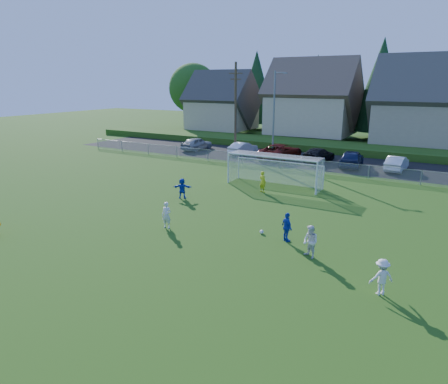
{
  "coord_description": "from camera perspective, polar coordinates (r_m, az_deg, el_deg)",
  "views": [
    {
      "loc": [
        11.82,
        -12.48,
        7.98
      ],
      "look_at": [
        0.0,
        8.0,
        1.4
      ],
      "focal_mm": 32.0,
      "sensor_mm": 36.0,
      "label": 1
    }
  ],
  "objects": [
    {
      "name": "player_white_c",
      "position": [
        16.77,
        21.59,
        -11.23
      ],
      "size": [
        1.08,
        1.01,
        1.47
      ],
      "primitive_type": "imported",
      "rotation": [
        0.0,
        0.0,
        3.81
      ],
      "color": "silver",
      "rests_on": "ground"
    },
    {
      "name": "car_f",
      "position": [
        40.07,
        23.44,
        3.77
      ],
      "size": [
        1.73,
        4.26,
        1.38
      ],
      "primitive_type": "imported",
      "rotation": [
        0.0,
        0.0,
        3.08
      ],
      "color": "white",
      "rests_on": "ground"
    },
    {
      "name": "player_blue_b",
      "position": [
        28.2,
        -6.0,
        0.55
      ],
      "size": [
        1.4,
        0.94,
        1.45
      ],
      "primitive_type": "imported",
      "rotation": [
        0.0,
        0.0,
        3.56
      ],
      "color": "#1232AB",
      "rests_on": "ground"
    },
    {
      "name": "asphalt_lot",
      "position": [
        42.45,
        13.31,
        4.3
      ],
      "size": [
        60.0,
        60.0,
        0.0
      ],
      "primitive_type": "plane",
      "color": "black",
      "rests_on": "ground"
    },
    {
      "name": "soccer_ball",
      "position": [
        21.8,
        5.39,
        -5.69
      ],
      "size": [
        0.22,
        0.22,
        0.22
      ],
      "primitive_type": "sphere",
      "color": "white",
      "rests_on": "ground"
    },
    {
      "name": "chainlink_fence",
      "position": [
        37.19,
        10.87,
        3.86
      ],
      "size": [
        52.06,
        0.06,
        1.2
      ],
      "color": "gray",
      "rests_on": "ground"
    },
    {
      "name": "car_e",
      "position": [
        40.31,
        17.78,
        4.57
      ],
      "size": [
        2.41,
        4.98,
        1.64
      ],
      "primitive_type": "imported",
      "rotation": [
        0.0,
        0.0,
        3.24
      ],
      "color": "#121B3F",
      "rests_on": "ground"
    },
    {
      "name": "player_white_a",
      "position": [
        22.57,
        -8.22,
        -3.3
      ],
      "size": [
        0.6,
        0.45,
        1.51
      ],
      "primitive_type": "imported",
      "rotation": [
        0.0,
        0.0,
        0.17
      ],
      "color": "silver",
      "rests_on": "ground"
    },
    {
      "name": "tree_row",
      "position": [
        62.17,
        20.61,
        13.6
      ],
      "size": [
        65.98,
        12.36,
        13.8
      ],
      "color": "#382616",
      "rests_on": "ground"
    },
    {
      "name": "soccer_goal",
      "position": [
        31.53,
        7.35,
        3.79
      ],
      "size": [
        7.42,
        1.9,
        2.5
      ],
      "color": "white",
      "rests_on": "ground"
    },
    {
      "name": "player_blue_a",
      "position": [
        20.74,
        8.97,
        -4.99
      ],
      "size": [
        0.94,
        0.86,
        1.54
      ],
      "primitive_type": "imported",
      "rotation": [
        0.0,
        0.0,
        2.46
      ],
      "color": "#1232AB",
      "rests_on": "ground"
    },
    {
      "name": "houses_row",
      "position": [
        55.83,
        20.46,
        13.94
      ],
      "size": [
        53.9,
        11.45,
        13.27
      ],
      "color": "tan",
      "rests_on": "ground"
    },
    {
      "name": "car_a",
      "position": [
        48.28,
        -3.92,
        6.91
      ],
      "size": [
        2.15,
        4.61,
        1.53
      ],
      "primitive_type": "imported",
      "rotation": [
        0.0,
        0.0,
        3.06
      ],
      "color": "#93969A",
      "rests_on": "ground"
    },
    {
      "name": "player_white_b",
      "position": [
        19.09,
        12.25,
        -6.97
      ],
      "size": [
        0.96,
        0.9,
        1.57
      ],
      "primitive_type": "imported",
      "rotation": [
        0.0,
        0.0,
        -0.54
      ],
      "color": "silver",
      "rests_on": "ground"
    },
    {
      "name": "ground",
      "position": [
        18.95,
        -12.36,
        -9.74
      ],
      "size": [
        160.0,
        160.0,
        0.0
      ],
      "primitive_type": "plane",
      "color": "#193D0C",
      "rests_on": "ground"
    },
    {
      "name": "utility_pole",
      "position": [
        44.96,
        1.65,
        11.92
      ],
      "size": [
        1.6,
        0.26,
        10.0
      ],
      "color": "#473321",
      "rests_on": "ground"
    },
    {
      "name": "grass_embankment",
      "position": [
        49.52,
        15.91,
        6.15
      ],
      "size": [
        70.0,
        6.0,
        0.8
      ],
      "primitive_type": "cube",
      "color": "#1E420F",
      "rests_on": "ground"
    },
    {
      "name": "car_b",
      "position": [
        45.41,
        2.72,
        6.28
      ],
      "size": [
        1.94,
        4.27,
        1.36
      ],
      "primitive_type": "imported",
      "rotation": [
        0.0,
        0.0,
        3.02
      ],
      "color": "silver",
      "rests_on": "ground"
    },
    {
      "name": "goalkeeper",
      "position": [
        29.7,
        5.55,
        1.47
      ],
      "size": [
        0.67,
        0.55,
        1.59
      ],
      "primitive_type": "imported",
      "rotation": [
        0.0,
        0.0,
        2.8
      ],
      "color": "#CAD519",
      "rests_on": "ground"
    },
    {
      "name": "streetlight",
      "position": [
        41.9,
        7.19,
        11.13
      ],
      "size": [
        1.38,
        0.18,
        9.0
      ],
      "color": "slate",
      "rests_on": "ground"
    },
    {
      "name": "car_c",
      "position": [
        42.76,
        8.07,
        5.75
      ],
      "size": [
        3.44,
        6.18,
        1.64
      ],
      "primitive_type": "imported",
      "rotation": [
        0.0,
        0.0,
        3.01
      ],
      "color": "#510C09",
      "rests_on": "ground"
    },
    {
      "name": "car_d",
      "position": [
        42.21,
        13.33,
        5.2
      ],
      "size": [
        2.59,
        5.05,
        1.4
      ],
      "primitive_type": "imported",
      "rotation": [
        0.0,
        0.0,
        3.01
      ],
      "color": "black",
      "rests_on": "ground"
    }
  ]
}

